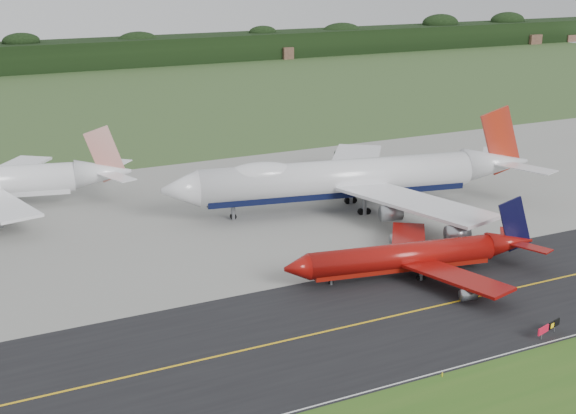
{
  "coord_description": "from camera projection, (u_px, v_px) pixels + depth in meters",
  "views": [
    {
      "loc": [
        -57.17,
        -87.55,
        47.18
      ],
      "look_at": [
        -2.34,
        22.0,
        8.93
      ],
      "focal_mm": 50.0,
      "sensor_mm": 36.0,
      "label": 1
    }
  ],
  "objects": [
    {
      "name": "ground",
      "position": [
        372.0,
        306.0,
        113.22
      ],
      "size": [
        600.0,
        600.0,
        0.0
      ],
      "primitive_type": "plane",
      "color": "#2F4922",
      "rests_on": "ground"
    },
    {
      "name": "taxiway",
      "position": [
        388.0,
        317.0,
        109.8
      ],
      "size": [
        400.0,
        32.0,
        0.02
      ],
      "primitive_type": "cube",
      "color": "black",
      "rests_on": "ground"
    },
    {
      "name": "apron",
      "position": [
        232.0,
        209.0,
        156.75
      ],
      "size": [
        400.0,
        78.0,
        0.01
      ],
      "primitive_type": "cube",
      "color": "gray",
      "rests_on": "ground"
    },
    {
      "name": "taxiway_centreline",
      "position": [
        388.0,
        317.0,
        109.79
      ],
      "size": [
        400.0,
        0.4,
        0.0
      ],
      "primitive_type": "cube",
      "color": "gold",
      "rests_on": "taxiway"
    },
    {
      "name": "taxiway_edge_line",
      "position": [
        459.0,
        366.0,
        96.56
      ],
      "size": [
        400.0,
        0.25,
        0.0
      ],
      "primitive_type": "cube",
      "color": "silver",
      "rests_on": "taxiway"
    },
    {
      "name": "horizon_treeline",
      "position": [
        32.0,
        58.0,
        345.27
      ],
      "size": [
        700.0,
        25.0,
        12.0
      ],
      "color": "black",
      "rests_on": "ground"
    },
    {
      "name": "jet_ba_747",
      "position": [
        350.0,
        178.0,
        154.84
      ],
      "size": [
        75.0,
        61.32,
        18.93
      ],
      "color": "silver",
      "rests_on": "ground"
    },
    {
      "name": "jet_red_737",
      "position": [
        415.0,
        256.0,
        123.58
      ],
      "size": [
        41.66,
        33.57,
        11.27
      ],
      "color": "maroon",
      "rests_on": "ground"
    },
    {
      "name": "taxiway_sign",
      "position": [
        549.0,
        327.0,
        104.2
      ],
      "size": [
        4.97,
        1.63,
        1.71
      ],
      "color": "slate",
      "rests_on": "ground"
    },
    {
      "name": "edge_marker_center",
      "position": [
        442.0,
        375.0,
        94.24
      ],
      "size": [
        0.16,
        0.16,
        0.5
      ],
      "primitive_type": "cylinder",
      "color": "yellow",
      "rests_on": "ground"
    }
  ]
}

